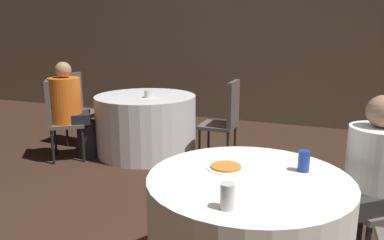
# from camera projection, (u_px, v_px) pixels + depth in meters

# --- Properties ---
(wall_back) EXTENTS (16.00, 0.06, 2.80)m
(wall_back) POSITION_uv_depth(u_px,v_px,m) (312.00, 39.00, 5.85)
(wall_back) COLOR #7A6B5B
(wall_back) RESTS_ON ground_plane
(table_near) EXTENTS (1.13, 1.13, 0.74)m
(table_near) POSITION_uv_depth(u_px,v_px,m) (247.00, 238.00, 2.14)
(table_near) COLOR white
(table_near) RESTS_ON ground_plane
(table_far) EXTENTS (1.25, 1.25, 0.74)m
(table_far) POSITION_uv_depth(u_px,v_px,m) (146.00, 124.00, 4.73)
(table_far) COLOR silver
(table_far) RESTS_ON ground_plane
(chair_far_west) EXTENTS (0.41, 0.40, 0.97)m
(chair_far_west) POSITION_uv_depth(u_px,v_px,m) (77.00, 103.00, 5.06)
(chair_far_west) COLOR #59514C
(chair_far_west) RESTS_ON ground_plane
(chair_far_southwest) EXTENTS (0.56, 0.56, 0.97)m
(chair_far_southwest) POSITION_uv_depth(u_px,v_px,m) (58.00, 113.00, 4.43)
(chair_far_southwest) COLOR #59514C
(chair_far_southwest) RESTS_ON ground_plane
(chair_far_east) EXTENTS (0.41, 0.41, 0.97)m
(chair_far_east) POSITION_uv_depth(u_px,v_px,m) (226.00, 115.00, 4.33)
(chair_far_east) COLOR #59514C
(chair_far_east) RESTS_ON ground_plane
(person_orange_shirt) EXTENTS (0.50, 0.48, 1.18)m
(person_orange_shirt) POSITION_uv_depth(u_px,v_px,m) (72.00, 110.00, 4.46)
(person_orange_shirt) COLOR black
(person_orange_shirt) RESTS_ON ground_plane
(person_white_shirt) EXTENTS (0.50, 0.49, 1.15)m
(person_white_shirt) POSITION_uv_depth(u_px,v_px,m) (367.00, 183.00, 2.33)
(person_white_shirt) COLOR #282828
(person_white_shirt) RESTS_ON ground_plane
(pizza_plate_near) EXTENTS (0.23, 0.23, 0.02)m
(pizza_plate_near) POSITION_uv_depth(u_px,v_px,m) (226.00, 167.00, 2.18)
(pizza_plate_near) COLOR white
(pizza_plate_near) RESTS_ON table_near
(soda_can_blue) EXTENTS (0.07, 0.07, 0.12)m
(soda_can_blue) POSITION_uv_depth(u_px,v_px,m) (304.00, 161.00, 2.12)
(soda_can_blue) COLOR #1E38A5
(soda_can_blue) RESTS_ON table_near
(soda_can_silver) EXTENTS (0.07, 0.07, 0.12)m
(soda_can_silver) POSITION_uv_depth(u_px,v_px,m) (227.00, 196.00, 1.67)
(soda_can_silver) COLOR silver
(soda_can_silver) RESTS_ON table_near
(cup_far) EXTENTS (0.09, 0.09, 0.09)m
(cup_far) POSITION_uv_depth(u_px,v_px,m) (148.00, 94.00, 4.51)
(cup_far) COLOR silver
(cup_far) RESTS_ON table_far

